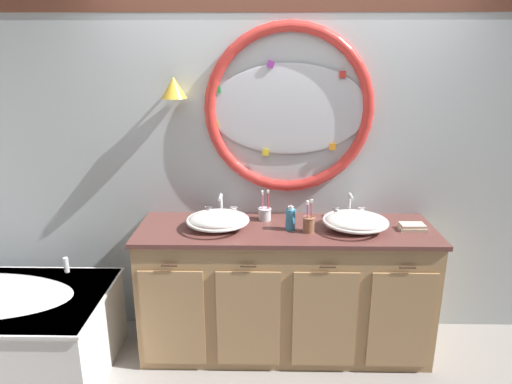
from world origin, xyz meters
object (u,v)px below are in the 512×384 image
object	(u,v)px
toothbrush_holder_right	(309,224)
folded_hand_towel	(412,227)
sink_basin_left	(218,220)
toothbrush_holder_left	(265,213)
soap_dispenser	(290,219)
sink_basin_right	(355,221)

from	to	relation	value
toothbrush_holder_right	folded_hand_towel	world-z (taller)	toothbrush_holder_right
sink_basin_left	toothbrush_holder_right	bearing A→B (deg)	-4.57
toothbrush_holder_left	folded_hand_towel	bearing A→B (deg)	-9.71
sink_basin_left	soap_dispenser	size ratio (longest dim) A/B	2.43
toothbrush_holder_right	toothbrush_holder_left	bearing A→B (deg)	142.44
toothbrush_holder_left	folded_hand_towel	distance (m)	0.98
toothbrush_holder_right	folded_hand_towel	size ratio (longest dim) A/B	1.30
soap_dispenser	folded_hand_towel	xyz separation A→B (m)	(0.80, 0.01, -0.06)
sink_basin_right	folded_hand_towel	distance (m)	0.38
sink_basin_left	sink_basin_right	world-z (taller)	sink_basin_left
sink_basin_right	folded_hand_towel	size ratio (longest dim) A/B	2.54
sink_basin_left	toothbrush_holder_left	xyz separation A→B (m)	(0.31, 0.17, -0.01)
folded_hand_towel	toothbrush_holder_left	bearing A→B (deg)	170.29
sink_basin_right	soap_dispenser	distance (m)	0.43
toothbrush_holder_left	sink_basin_right	bearing A→B (deg)	-16.09
sink_basin_left	folded_hand_towel	bearing A→B (deg)	0.24
toothbrush_holder_right	folded_hand_towel	xyz separation A→B (m)	(0.68, 0.05, -0.04)
sink_basin_right	soap_dispenser	size ratio (longest dim) A/B	2.51
sink_basin_left	toothbrush_holder_left	world-z (taller)	toothbrush_holder_left
toothbrush_holder_left	toothbrush_holder_right	size ratio (longest dim) A/B	0.98
sink_basin_left	sink_basin_right	bearing A→B (deg)	0.00
sink_basin_right	soap_dispenser	bearing A→B (deg)	-178.78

